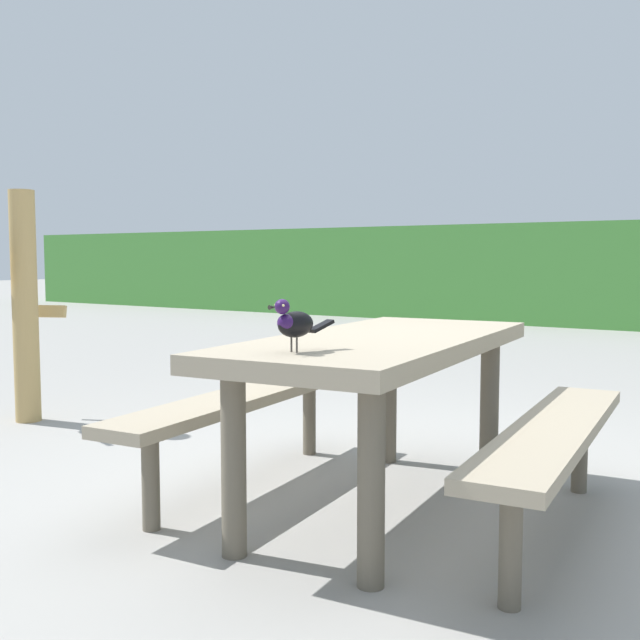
# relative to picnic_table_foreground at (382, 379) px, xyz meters

# --- Properties ---
(ground_plane) EXTENTS (60.00, 60.00, 0.00)m
(ground_plane) POSITION_rel_picnic_table_foreground_xyz_m (-0.11, 0.29, -0.56)
(ground_plane) COLOR gray
(picnic_table_foreground) EXTENTS (1.84, 1.87, 0.74)m
(picnic_table_foreground) POSITION_rel_picnic_table_foreground_xyz_m (0.00, 0.00, 0.00)
(picnic_table_foreground) COLOR gray
(picnic_table_foreground) RESTS_ON ground
(bird_grackle) EXTENTS (0.11, 0.28, 0.18)m
(bird_grackle) POSITION_rel_picnic_table_foreground_xyz_m (0.02, -0.66, 0.29)
(bird_grackle) COLOR black
(bird_grackle) RESTS_ON picnic_table_foreground
(stalk_post_left_side) EXTENTS (0.41, 0.60, 1.49)m
(stalk_post_left_side) POSITION_rel_picnic_table_foreground_xyz_m (-2.75, 0.23, 0.20)
(stalk_post_left_side) COLOR tan
(stalk_post_left_side) RESTS_ON ground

